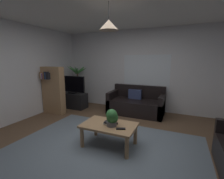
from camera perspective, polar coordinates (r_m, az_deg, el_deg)
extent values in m
cube|color=brown|center=(3.11, -2.40, -20.55)|extent=(5.33, 5.18, 0.02)
cube|color=slate|center=(2.95, -4.26, -22.12)|extent=(3.47, 2.85, 0.01)
cube|color=silver|center=(5.15, 10.63, 6.75)|extent=(5.45, 0.06, 2.53)
cube|color=silver|center=(4.57, -34.56, 4.58)|extent=(0.06, 5.18, 2.53)
cube|color=white|center=(5.10, 12.11, 5.93)|extent=(1.44, 0.01, 1.10)
cube|color=black|center=(4.84, 8.51, -6.20)|extent=(1.61, 0.81, 0.42)
cube|color=black|center=(5.06, 9.68, -0.69)|extent=(1.61, 0.12, 0.40)
cube|color=black|center=(5.04, 0.33, -4.07)|extent=(0.12, 0.81, 0.64)
cube|color=black|center=(4.67, 17.44, -5.77)|extent=(0.12, 0.81, 0.64)
cube|color=navy|center=(4.92, 8.27, -1.68)|extent=(0.40, 0.12, 0.28)
cube|color=#A87F56|center=(3.02, -1.04, -12.73)|extent=(0.99, 0.63, 0.04)
cylinder|color=#A87F56|center=(3.11, -10.74, -16.53)|extent=(0.07, 0.07, 0.38)
cylinder|color=#A87F56|center=(2.76, 5.34, -20.14)|extent=(0.07, 0.07, 0.38)
cylinder|color=#A87F56|center=(3.49, -5.86, -13.20)|extent=(0.07, 0.07, 0.38)
cylinder|color=#A87F56|center=(3.19, 8.40, -15.72)|extent=(0.07, 0.07, 0.38)
cube|color=beige|center=(3.00, -1.62, -12.21)|extent=(0.15, 0.09, 0.02)
cube|color=black|center=(3.01, -1.62, -11.61)|extent=(0.12, 0.12, 0.03)
cube|color=black|center=(2.81, 3.17, -13.89)|extent=(0.17, 0.11, 0.02)
cube|color=black|center=(3.02, 0.58, -12.07)|extent=(0.17, 0.10, 0.02)
cylinder|color=#4C4C51|center=(2.92, -0.19, -12.23)|extent=(0.18, 0.18, 0.08)
sphere|color=#2D6B33|center=(2.89, 0.12, -10.07)|extent=(0.21, 0.21, 0.21)
sphere|color=#2D6B33|center=(2.86, -0.12, -9.10)|extent=(0.20, 0.20, 0.20)
cube|color=black|center=(5.53, -13.69, -3.80)|extent=(0.90, 0.44, 0.50)
cube|color=black|center=(5.41, -14.08, 1.95)|extent=(0.94, 0.05, 0.53)
cube|color=black|center=(5.39, -14.25, 1.91)|extent=(0.90, 0.00, 0.49)
cube|color=black|center=(5.46, -13.95, -1.10)|extent=(0.24, 0.16, 0.04)
cylinder|color=#4C4C51|center=(6.06, -11.98, -3.44)|extent=(0.32, 0.32, 0.30)
cylinder|color=brown|center=(5.95, -12.19, 1.94)|extent=(0.05, 0.05, 0.85)
cone|color=#3D7F3D|center=(5.82, -10.74, 6.82)|extent=(0.42, 0.18, 0.27)
cone|color=#3D7F3D|center=(5.97, -10.68, 7.37)|extent=(0.27, 0.41, 0.38)
cone|color=#3D7F3D|center=(6.11, -12.41, 7.02)|extent=(0.30, 0.43, 0.33)
cone|color=#3D7F3D|center=(6.06, -13.95, 7.27)|extent=(0.51, 0.18, 0.35)
cone|color=#3D7F3D|center=(5.79, -14.18, 6.99)|extent=(0.23, 0.45, 0.36)
cone|color=#3D7F3D|center=(5.69, -12.72, 7.03)|extent=(0.26, 0.44, 0.37)
cube|color=#A87F56|center=(5.04, -20.33, -0.32)|extent=(0.70, 0.22, 1.40)
cube|color=#99663F|center=(5.11, -23.89, 4.63)|extent=(0.03, 0.16, 0.19)
cube|color=beige|center=(5.08, -23.58, 4.51)|extent=(0.04, 0.16, 0.17)
cube|color=#72387F|center=(5.05, -23.25, 4.44)|extent=(0.03, 0.16, 0.16)
cube|color=#99663F|center=(5.01, -22.90, 4.60)|extent=(0.05, 0.16, 0.19)
cube|color=black|center=(4.98, -22.58, 4.73)|extent=(0.03, 0.16, 0.22)
cube|color=#2D4C8C|center=(4.96, -22.31, 4.58)|extent=(0.03, 0.16, 0.19)
cube|color=black|center=(4.93, -21.99, 4.72)|extent=(0.04, 0.16, 0.22)
cube|color=black|center=(4.89, -21.56, 4.55)|extent=(0.05, 0.16, 0.19)
cylinder|color=black|center=(2.88, -1.19, 26.61)|extent=(0.01, 0.01, 0.28)
cone|color=tan|center=(2.82, -1.17, 22.20)|extent=(0.33, 0.33, 0.17)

